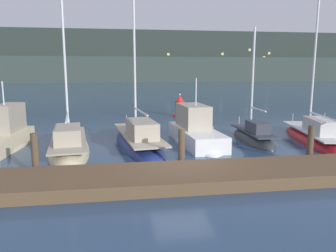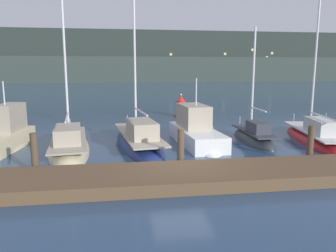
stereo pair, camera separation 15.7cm
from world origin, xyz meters
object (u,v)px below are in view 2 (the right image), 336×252
at_px(sailboat_berth_3, 69,148).
at_px(sailboat_berth_6, 254,139).
at_px(motorboat_berth_2, 8,140).
at_px(channel_buoy, 181,108).
at_px(sailboat_berth_7, 314,139).
at_px(motorboat_berth_5, 196,136).
at_px(sailboat_berth_4, 139,143).

distance_m(sailboat_berth_3, sailboat_berth_6, 10.39).
height_order(motorboat_berth_2, sailboat_berth_3, sailboat_berth_3).
bearing_deg(channel_buoy, sailboat_berth_7, -62.51).
bearing_deg(sailboat_berth_6, sailboat_berth_7, -9.74).
relative_size(motorboat_berth_5, sailboat_berth_6, 0.88).
relative_size(motorboat_berth_2, motorboat_berth_5, 0.82).
height_order(sailboat_berth_3, motorboat_berth_5, sailboat_berth_3).
relative_size(motorboat_berth_2, sailboat_berth_3, 0.53).
bearing_deg(sailboat_berth_3, motorboat_berth_2, 162.71).
bearing_deg(motorboat_berth_2, sailboat_berth_4, -3.79).
height_order(sailboat_berth_4, channel_buoy, sailboat_berth_4).
distance_m(motorboat_berth_5, sailboat_berth_7, 6.98).
bearing_deg(channel_buoy, motorboat_berth_2, -137.59).
bearing_deg(sailboat_berth_4, channel_buoy, 67.95).
distance_m(sailboat_berth_3, sailboat_berth_4, 3.68).
bearing_deg(channel_buoy, sailboat_berth_4, -112.05).
bearing_deg(sailboat_berth_7, motorboat_berth_2, 177.11).
xyz_separation_m(sailboat_berth_6, sailboat_berth_7, (3.47, -0.60, 0.06)).
distance_m(sailboat_berth_7, channel_buoy, 12.64).
bearing_deg(motorboat_berth_5, sailboat_berth_7, -5.12).
relative_size(sailboat_berth_4, sailboat_berth_6, 1.53).
bearing_deg(sailboat_berth_4, motorboat_berth_2, 176.21).
relative_size(sailboat_berth_3, channel_buoy, 4.77).
distance_m(motorboat_berth_2, sailboat_berth_3, 3.48).
relative_size(sailboat_berth_7, channel_buoy, 5.49).
bearing_deg(sailboat_berth_3, sailboat_berth_6, 4.20).
relative_size(motorboat_berth_2, sailboat_berth_4, 0.47).
xyz_separation_m(motorboat_berth_5, sailboat_berth_6, (3.48, -0.03, -0.30)).
distance_m(sailboat_berth_4, motorboat_berth_5, 3.27).
xyz_separation_m(sailboat_berth_6, channel_buoy, (-2.36, 10.60, 0.64)).
bearing_deg(motorboat_berth_2, channel_buoy, 42.41).
bearing_deg(sailboat_berth_7, sailboat_berth_3, -179.31).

